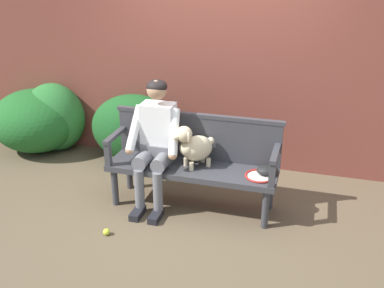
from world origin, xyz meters
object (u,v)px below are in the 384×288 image
at_px(garden_bench, 192,172).
at_px(dog_on_bench, 194,146).
at_px(person_seated, 156,139).
at_px(tennis_ball, 107,232).
at_px(baseball_glove, 268,170).
at_px(tennis_racket, 260,175).

relative_size(garden_bench, dog_on_bench, 3.79).
relative_size(garden_bench, person_seated, 1.31).
bearing_deg(garden_bench, tennis_ball, -130.72).
xyz_separation_m(garden_bench, person_seated, (-0.38, -0.01, 0.33)).
distance_m(person_seated, dog_on_bench, 0.40).
height_order(baseball_glove, tennis_ball, baseball_glove).
xyz_separation_m(garden_bench, tennis_ball, (-0.64, -0.74, -0.38)).
relative_size(person_seated, tennis_racket, 2.34).
distance_m(dog_on_bench, tennis_ball, 1.19).
distance_m(garden_bench, baseball_glove, 0.78).
distance_m(tennis_racket, tennis_ball, 1.59).
bearing_deg(tennis_racket, baseball_glove, 35.39).
height_order(garden_bench, dog_on_bench, dog_on_bench).
height_order(person_seated, dog_on_bench, person_seated).
bearing_deg(person_seated, tennis_racket, 0.05).
distance_m(person_seated, tennis_racket, 1.12).
relative_size(person_seated, baseball_glove, 6.09).
distance_m(dog_on_bench, baseball_glove, 0.77).
distance_m(garden_bench, tennis_racket, 0.71).
bearing_deg(dog_on_bench, tennis_ball, -131.65).
xyz_separation_m(garden_bench, baseball_glove, (0.77, 0.03, 0.11)).
height_order(dog_on_bench, baseball_glove, dog_on_bench).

